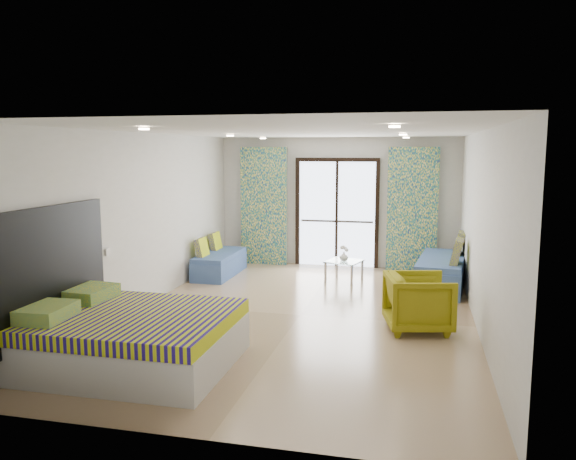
% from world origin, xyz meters
% --- Properties ---
extents(floor, '(5.00, 7.50, 0.01)m').
position_xyz_m(floor, '(0.00, 0.00, 0.00)').
color(floor, '#997B5B').
rests_on(floor, ground).
extents(ceiling, '(5.00, 7.50, 0.01)m').
position_xyz_m(ceiling, '(0.00, 0.00, 2.70)').
color(ceiling, silver).
rests_on(ceiling, ground).
extents(wall_back, '(5.00, 0.01, 2.70)m').
position_xyz_m(wall_back, '(0.00, 3.75, 1.35)').
color(wall_back, silver).
rests_on(wall_back, ground).
extents(wall_front, '(5.00, 0.01, 2.70)m').
position_xyz_m(wall_front, '(0.00, -3.75, 1.35)').
color(wall_front, silver).
rests_on(wall_front, ground).
extents(wall_left, '(0.01, 7.50, 2.70)m').
position_xyz_m(wall_left, '(-2.50, 0.00, 1.35)').
color(wall_left, silver).
rests_on(wall_left, ground).
extents(wall_right, '(0.01, 7.50, 2.70)m').
position_xyz_m(wall_right, '(2.50, 0.00, 1.35)').
color(wall_right, silver).
rests_on(wall_right, ground).
extents(balcony_door, '(1.76, 0.08, 2.28)m').
position_xyz_m(balcony_door, '(0.00, 3.72, 1.26)').
color(balcony_door, black).
rests_on(balcony_door, floor).
extents(balcony_rail, '(1.52, 0.03, 0.04)m').
position_xyz_m(balcony_rail, '(0.00, 3.73, 0.95)').
color(balcony_rail, '#595451').
rests_on(balcony_rail, balcony_door).
extents(curtain_left, '(1.00, 0.10, 2.50)m').
position_xyz_m(curtain_left, '(-1.55, 3.57, 1.25)').
color(curtain_left, silver).
rests_on(curtain_left, floor).
extents(curtain_right, '(1.00, 0.10, 2.50)m').
position_xyz_m(curtain_right, '(1.55, 3.57, 1.25)').
color(curtain_right, silver).
rests_on(curtain_right, floor).
extents(downlight_a, '(0.12, 0.12, 0.02)m').
position_xyz_m(downlight_a, '(-1.40, -2.00, 2.67)').
color(downlight_a, '#FFE0B2').
rests_on(downlight_a, ceiling).
extents(downlight_b, '(0.12, 0.12, 0.02)m').
position_xyz_m(downlight_b, '(1.40, -2.00, 2.67)').
color(downlight_b, '#FFE0B2').
rests_on(downlight_b, ceiling).
extents(downlight_c, '(0.12, 0.12, 0.02)m').
position_xyz_m(downlight_c, '(-1.40, 1.00, 2.67)').
color(downlight_c, '#FFE0B2').
rests_on(downlight_c, ceiling).
extents(downlight_d, '(0.12, 0.12, 0.02)m').
position_xyz_m(downlight_d, '(1.40, 1.00, 2.67)').
color(downlight_d, '#FFE0B2').
rests_on(downlight_d, ceiling).
extents(downlight_e, '(0.12, 0.12, 0.02)m').
position_xyz_m(downlight_e, '(-1.40, 3.00, 2.67)').
color(downlight_e, '#FFE0B2').
rests_on(downlight_e, ceiling).
extents(downlight_f, '(0.12, 0.12, 0.02)m').
position_xyz_m(downlight_f, '(1.40, 3.00, 2.67)').
color(downlight_f, '#FFE0B2').
rests_on(downlight_f, ceiling).
extents(headboard, '(0.06, 2.10, 1.50)m').
position_xyz_m(headboard, '(-2.46, -2.35, 1.05)').
color(headboard, black).
rests_on(headboard, floor).
extents(switch_plate, '(0.02, 0.10, 0.10)m').
position_xyz_m(switch_plate, '(-2.47, -1.10, 1.05)').
color(switch_plate, silver).
rests_on(switch_plate, wall_left).
extents(bed, '(2.22, 1.81, 0.77)m').
position_xyz_m(bed, '(-1.48, -2.35, 0.32)').
color(bed, silver).
rests_on(bed, floor).
extents(daybed_left, '(0.63, 1.60, 0.79)m').
position_xyz_m(daybed_left, '(-2.11, 2.30, 0.25)').
color(daybed_left, '#3C5890').
rests_on(daybed_left, floor).
extents(daybed_right, '(0.98, 2.03, 0.97)m').
position_xyz_m(daybed_right, '(2.12, 2.22, 0.30)').
color(daybed_right, '#3C5890').
rests_on(daybed_right, floor).
extents(coffee_table, '(0.74, 0.74, 0.69)m').
position_xyz_m(coffee_table, '(0.35, 2.31, 0.35)').
color(coffee_table, silver).
rests_on(coffee_table, floor).
extents(vase, '(0.18, 0.19, 0.16)m').
position_xyz_m(vase, '(0.35, 2.29, 0.48)').
color(vase, white).
rests_on(vase, coffee_table).
extents(armchair, '(0.94, 0.98, 0.85)m').
position_xyz_m(armchair, '(1.71, -0.33, 0.43)').
color(armchair, olive).
rests_on(armchair, floor).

